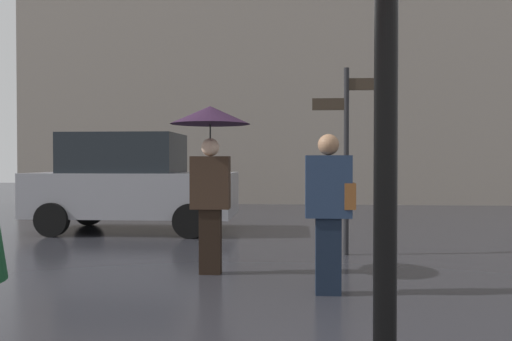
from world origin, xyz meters
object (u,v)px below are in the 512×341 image
parked_car_left (132,182)px  pedestrian_with_bag (330,204)px  pedestrian_with_umbrella (210,144)px  street_signpost (347,141)px

parked_car_left → pedestrian_with_bag: bearing=132.8°
pedestrian_with_bag → parked_car_left: parked_car_left is taller
pedestrian_with_umbrella → street_signpost: (1.87, 1.45, 0.08)m
parked_car_left → street_signpost: size_ratio=1.43×
pedestrian_with_umbrella → street_signpost: size_ratio=0.75×
pedestrian_with_umbrella → parked_car_left: bearing=100.1°
pedestrian_with_umbrella → parked_car_left: (-2.25, 3.83, -0.66)m
parked_car_left → street_signpost: street_signpost is taller
pedestrian_with_umbrella → parked_car_left: 4.49m
pedestrian_with_umbrella → pedestrian_with_bag: bearing=-52.7°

